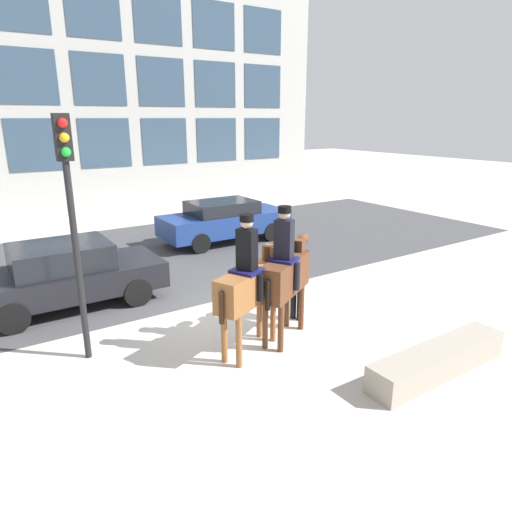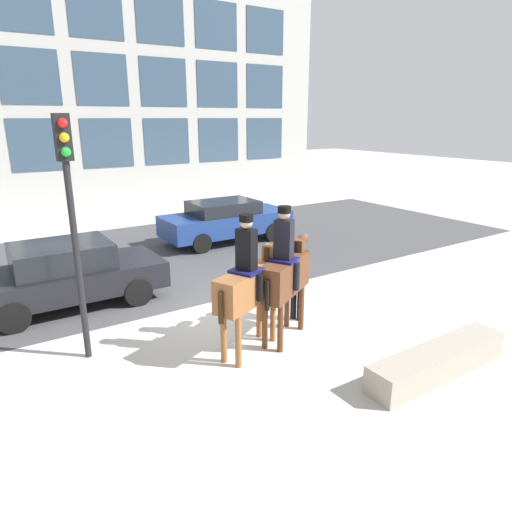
{
  "view_description": "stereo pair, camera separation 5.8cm",
  "coord_description": "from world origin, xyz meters",
  "views": [
    {
      "loc": [
        -4.48,
        -8.24,
        4.1
      ],
      "look_at": [
        0.22,
        -1.13,
        1.51
      ],
      "focal_mm": 32.0,
      "sensor_mm": 36.0,
      "label": 1
    },
    {
      "loc": [
        -4.43,
        -8.28,
        4.1
      ],
      "look_at": [
        0.22,
        -1.13,
        1.51
      ],
      "focal_mm": 32.0,
      "sensor_mm": 36.0,
      "label": 2
    }
  ],
  "objects": [
    {
      "name": "ground_plane",
      "position": [
        0.0,
        0.0,
        0.0
      ],
      "size": [
        80.0,
        80.0,
        0.0
      ],
      "primitive_type": "plane",
      "color": "beige"
    },
    {
      "name": "street_car_near_lane",
      "position": [
        -2.71,
        2.11,
        0.76
      ],
      "size": [
        4.08,
        1.89,
        1.46
      ],
      "color": "black",
      "rests_on": "ground_plane"
    },
    {
      "name": "road_surface",
      "position": [
        0.0,
        4.75,
        0.0
      ],
      "size": [
        25.62,
        8.5,
        0.01
      ],
      "color": "#444447",
      "rests_on": "ground_plane"
    },
    {
      "name": "planter_ledge",
      "position": [
        1.77,
        -4.29,
        0.24
      ],
      "size": [
        2.91,
        0.56,
        0.47
      ],
      "color": "#9E9384",
      "rests_on": "ground_plane"
    },
    {
      "name": "mounted_horse_lead",
      "position": [
        -0.4,
        -1.9,
        1.33
      ],
      "size": [
        1.93,
        1.09,
        2.56
      ],
      "rotation": [
        0.0,
        0.0,
        0.42
      ],
      "color": "brown",
      "rests_on": "ground_plane"
    },
    {
      "name": "traffic_light",
      "position": [
        -2.96,
        -0.53,
        2.79
      ],
      "size": [
        0.24,
        0.29,
        4.17
      ],
      "color": "black",
      "rests_on": "ground_plane"
    },
    {
      "name": "mounted_horse_companion",
      "position": [
        0.42,
        -1.83,
        1.34
      ],
      "size": [
        1.7,
        1.17,
        2.61
      ],
      "rotation": [
        0.0,
        0.0,
        0.53
      ],
      "color": "#59331E",
      "rests_on": "ground_plane"
    },
    {
      "name": "pedestrian_bystander",
      "position": [
        1.13,
        -1.31,
        1.01
      ],
      "size": [
        0.78,
        0.68,
        1.72
      ],
      "rotation": [
        0.0,
        0.0,
        -2.77
      ],
      "color": "black",
      "rests_on": "ground_plane"
    },
    {
      "name": "street_car_far_lane",
      "position": [
        3.02,
        5.06,
        0.75
      ],
      "size": [
        4.4,
        1.82,
        1.42
      ],
      "color": "navy",
      "rests_on": "ground_plane"
    }
  ]
}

